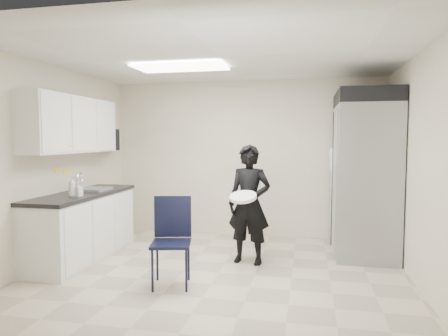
% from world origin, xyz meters
% --- Properties ---
extents(floor, '(4.50, 4.50, 0.00)m').
position_xyz_m(floor, '(0.00, 0.00, 0.00)').
color(floor, '#C2B098').
rests_on(floor, ground).
extents(ceiling, '(4.50, 4.50, 0.00)m').
position_xyz_m(ceiling, '(0.00, 0.00, 2.60)').
color(ceiling, silver).
rests_on(ceiling, back_wall).
extents(back_wall, '(4.50, 0.00, 4.50)m').
position_xyz_m(back_wall, '(0.00, 2.00, 1.30)').
color(back_wall, beige).
rests_on(back_wall, floor).
extents(left_wall, '(0.00, 4.00, 4.00)m').
position_xyz_m(left_wall, '(-2.25, 0.00, 1.30)').
color(left_wall, beige).
rests_on(left_wall, floor).
extents(right_wall, '(0.00, 4.00, 4.00)m').
position_xyz_m(right_wall, '(2.25, 0.00, 1.30)').
color(right_wall, beige).
rests_on(right_wall, floor).
extents(ceiling_panel, '(1.20, 0.60, 0.02)m').
position_xyz_m(ceiling_panel, '(-0.60, 0.40, 2.57)').
color(ceiling_panel, white).
rests_on(ceiling_panel, ceiling).
extents(lower_counter, '(0.60, 1.90, 0.86)m').
position_xyz_m(lower_counter, '(-1.95, 0.20, 0.43)').
color(lower_counter, silver).
rests_on(lower_counter, floor).
extents(countertop, '(0.64, 1.95, 0.05)m').
position_xyz_m(countertop, '(-1.95, 0.20, 0.89)').
color(countertop, black).
rests_on(countertop, lower_counter).
extents(sink, '(0.42, 0.40, 0.14)m').
position_xyz_m(sink, '(-1.93, 0.45, 0.87)').
color(sink, gray).
rests_on(sink, countertop).
extents(faucet, '(0.02, 0.02, 0.24)m').
position_xyz_m(faucet, '(-2.13, 0.45, 1.02)').
color(faucet, silver).
rests_on(faucet, countertop).
extents(upper_cabinets, '(0.35, 1.80, 0.75)m').
position_xyz_m(upper_cabinets, '(-2.08, 0.20, 1.83)').
color(upper_cabinets, silver).
rests_on(upper_cabinets, left_wall).
extents(towel_dispenser, '(0.22, 0.30, 0.35)m').
position_xyz_m(towel_dispenser, '(-2.14, 1.35, 1.62)').
color(towel_dispenser, black).
rests_on(towel_dispenser, left_wall).
extents(notice_sticker_left, '(0.00, 0.12, 0.07)m').
position_xyz_m(notice_sticker_left, '(-2.24, 0.10, 1.22)').
color(notice_sticker_left, yellow).
rests_on(notice_sticker_left, left_wall).
extents(notice_sticker_right, '(0.00, 0.12, 0.07)m').
position_xyz_m(notice_sticker_right, '(-2.24, 0.30, 1.18)').
color(notice_sticker_right, yellow).
rests_on(notice_sticker_right, left_wall).
extents(commercial_fridge, '(0.80, 1.35, 2.10)m').
position_xyz_m(commercial_fridge, '(1.83, 1.27, 1.05)').
color(commercial_fridge, gray).
rests_on(commercial_fridge, floor).
extents(fridge_compressor, '(0.80, 1.35, 0.20)m').
position_xyz_m(fridge_compressor, '(1.83, 1.27, 2.20)').
color(fridge_compressor, black).
rests_on(fridge_compressor, commercial_fridge).
extents(folding_chair, '(0.51, 0.51, 0.96)m').
position_xyz_m(folding_chair, '(-0.43, -0.53, 0.48)').
color(folding_chair, black).
rests_on(folding_chair, floor).
extents(man_tuxedo, '(0.63, 0.47, 1.56)m').
position_xyz_m(man_tuxedo, '(0.30, 0.48, 0.78)').
color(man_tuxedo, black).
rests_on(man_tuxedo, floor).
extents(bucket_lid, '(0.39, 0.39, 0.04)m').
position_xyz_m(bucket_lid, '(0.26, 0.23, 0.91)').
color(bucket_lid, white).
rests_on(bucket_lid, man_tuxedo).
extents(soap_bottle_a, '(0.14, 0.14, 0.26)m').
position_xyz_m(soap_bottle_a, '(-1.87, -0.16, 1.04)').
color(soap_bottle_a, white).
rests_on(soap_bottle_a, countertop).
extents(soap_bottle_b, '(0.10, 0.10, 0.18)m').
position_xyz_m(soap_bottle_b, '(-1.79, -0.14, 1.00)').
color(soap_bottle_b, '#B4B6C1').
rests_on(soap_bottle_b, countertop).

